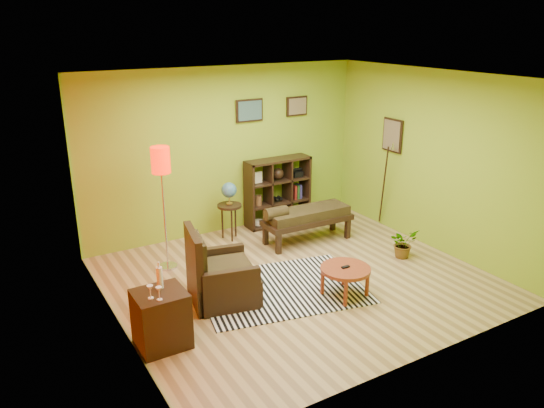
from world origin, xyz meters
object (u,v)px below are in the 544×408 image
side_cabinet (161,319)px  potted_plant (403,246)px  cube_shelf (279,191)px  bench (305,216)px  globe_table (229,197)px  floor_lamp (161,171)px  coffee_table (345,271)px  armchair (219,279)px

side_cabinet → potted_plant: side_cabinet is taller
cube_shelf → bench: cube_shelf is taller
globe_table → potted_plant: (1.97, -2.02, -0.57)m
side_cabinet → floor_lamp: floor_lamp is taller
side_cabinet → floor_lamp: (0.75, 1.88, 1.15)m
coffee_table → cube_shelf: bearing=76.9°
cube_shelf → potted_plant: cube_shelf is taller
side_cabinet → globe_table: size_ratio=0.99×
side_cabinet → floor_lamp: bearing=68.3°
globe_table → bench: (1.01, -0.75, -0.30)m
cube_shelf → potted_plant: bearing=-68.1°
potted_plant → globe_table: bearing=134.3°
coffee_table → armchair: (-1.49, 0.74, -0.05)m
coffee_table → floor_lamp: 2.89m
armchair → bench: bearing=27.0°
armchair → bench: size_ratio=0.65×
floor_lamp → globe_table: bearing=21.9°
bench → side_cabinet: bearing=-151.6°
coffee_table → bench: size_ratio=0.43×
bench → potted_plant: 1.62m
cube_shelf → armchair: bearing=-136.7°
armchair → potted_plant: size_ratio=2.19×
floor_lamp → cube_shelf: 2.63m
floor_lamp → bench: (2.30, -0.23, -1.03)m
floor_lamp → potted_plant: bearing=-24.7°
floor_lamp → potted_plant: (3.26, -1.50, -1.30)m
armchair → potted_plant: armchair is taller
side_cabinet → bench: bearing=28.4°
armchair → side_cabinet: bearing=-148.8°
side_cabinet → potted_plant: bearing=5.3°
coffee_table → cube_shelf: (0.64, 2.74, 0.25)m
armchair → potted_plant: (3.02, -0.23, -0.13)m
globe_table → cube_shelf: (1.08, 0.21, -0.14)m
coffee_table → potted_plant: size_ratio=1.44×
potted_plant → cube_shelf: bearing=111.9°
armchair → cube_shelf: size_ratio=0.84×
coffee_table → bench: 1.88m
floor_lamp → globe_table: 1.57m
potted_plant → floor_lamp: bearing=155.3°
side_cabinet → cube_shelf: 4.07m
coffee_table → side_cabinet: 2.48m
floor_lamp → bench: bearing=-5.7°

